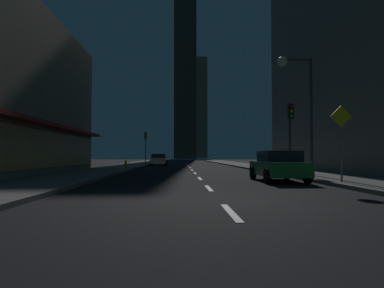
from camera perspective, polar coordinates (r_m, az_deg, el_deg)
name	(u,v)px	position (r m, az deg, el deg)	size (l,w,h in m)	color
ground_plane	(188,166)	(41.01, -0.72, -3.85)	(78.00, 136.00, 0.10)	black
sidewalk_right	(243,165)	(41.79, 8.93, -3.62)	(4.00, 76.00, 0.15)	#605E59
sidewalk_left	(132,165)	(41.42, -10.47, -3.62)	(4.00, 76.00, 0.15)	#605E59
lane_marking_center	(192,170)	(27.83, 0.01, -4.57)	(0.16, 43.80, 0.01)	silver
building_apartment_right	(376,55)	(30.52, 29.46, 13.38)	(11.00, 20.00, 18.43)	slate
skyscraper_distant_tall	(185,58)	(127.34, -1.22, 14.81)	(8.26, 7.71, 76.43)	#2D2B22
skyscraper_distant_mid	(200,108)	(161.15, 1.40, 6.33)	(6.83, 5.02, 49.57)	#514D3D
car_parked_near	(278,166)	(16.06, 14.81, -3.71)	(1.98, 4.24, 1.45)	#1E722D
car_parked_far	(159,160)	(40.04, -5.85, -2.75)	(1.98, 4.24, 1.45)	silver
fire_hydrant_far_left	(126,164)	(29.94, -11.50, -3.49)	(0.42, 0.30, 0.65)	gold
traffic_light_near_right	(291,123)	(20.24, 16.83, 3.61)	(0.32, 0.48, 4.20)	#2D2D2D
traffic_light_far_left	(145,141)	(43.03, -8.13, 0.57)	(0.32, 0.48, 4.20)	#2D2D2D
street_lamp_right	(296,86)	(19.22, 17.77, 9.58)	(1.96, 0.56, 6.58)	#38383D
pedestrian_crossing_sign	(341,136)	(14.84, 24.62, 1.20)	(0.91, 0.08, 3.15)	slate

